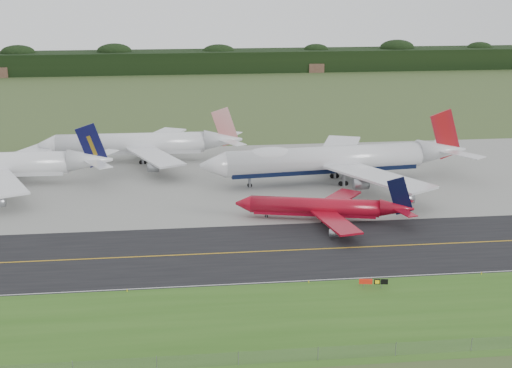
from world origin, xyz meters
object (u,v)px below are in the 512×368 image
(jet_star_tail, at_px, (142,144))
(taxiway_sign, at_px, (373,282))
(jet_red_737, at_px, (325,207))
(jet_ba_747, at_px, (334,159))

(jet_star_tail, relative_size, taxiway_sign, 11.81)
(jet_red_737, bearing_deg, jet_ba_747, 73.77)
(jet_red_737, bearing_deg, taxiway_sign, -87.99)
(jet_star_tail, distance_m, taxiway_sign, 107.59)
(jet_ba_747, height_order, jet_star_tail, jet_ba_747)
(jet_red_737, height_order, jet_star_tail, jet_star_tail)
(jet_red_737, xyz_separation_m, taxiway_sign, (1.33, -37.75, -1.88))
(jet_ba_747, xyz_separation_m, jet_red_737, (-8.89, -30.55, -3.45))
(jet_ba_747, relative_size, taxiway_sign, 14.62)
(jet_ba_747, bearing_deg, jet_star_tail, 151.49)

